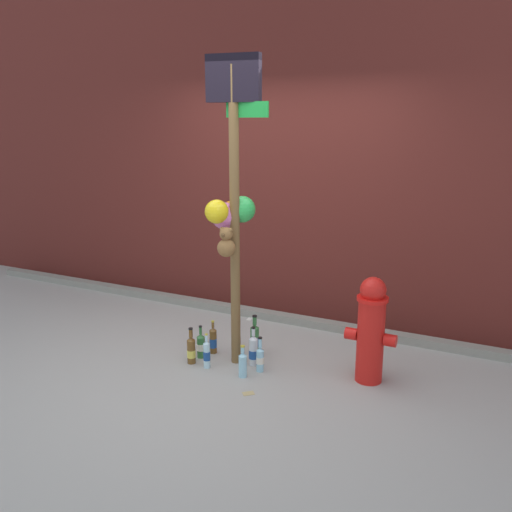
# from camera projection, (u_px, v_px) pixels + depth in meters

# --- Properties ---
(ground_plane) EXTENTS (14.00, 14.00, 0.00)m
(ground_plane) POSITION_uv_depth(u_px,v_px,m) (213.00, 370.00, 4.55)
(ground_plane) COLOR #9E9B93
(building_wall) EXTENTS (10.00, 0.20, 3.70)m
(building_wall) POSITION_uv_depth(u_px,v_px,m) (291.00, 141.00, 5.55)
(building_wall) COLOR #561E19
(building_wall) RESTS_ON ground_plane
(curb_strip) EXTENTS (8.00, 0.12, 0.08)m
(curb_strip) POSITION_uv_depth(u_px,v_px,m) (275.00, 316.00, 5.68)
(curb_strip) COLOR gray
(curb_strip) RESTS_ON ground_plane
(memorial_post) EXTENTS (0.53, 0.46, 2.55)m
(memorial_post) POSITION_uv_depth(u_px,v_px,m) (231.00, 194.00, 4.38)
(memorial_post) COLOR brown
(memorial_post) RESTS_ON ground_plane
(fire_hydrant) EXTENTS (0.41, 0.25, 0.87)m
(fire_hydrant) POSITION_uv_depth(u_px,v_px,m) (371.00, 329.00, 4.26)
(fire_hydrant) COLOR red
(fire_hydrant) RESTS_ON ground_plane
(bottle_0) EXTENTS (0.08, 0.08, 0.36)m
(bottle_0) POSITION_uv_depth(u_px,v_px,m) (255.00, 339.00, 4.84)
(bottle_0) COLOR #337038
(bottle_0) RESTS_ON ground_plane
(bottle_1) EXTENTS (0.07, 0.07, 0.31)m
(bottle_1) POSITION_uv_depth(u_px,v_px,m) (213.00, 341.00, 4.85)
(bottle_1) COLOR brown
(bottle_1) RESTS_ON ground_plane
(bottle_2) EXTENTS (0.08, 0.08, 0.35)m
(bottle_2) POSITION_uv_depth(u_px,v_px,m) (253.00, 350.00, 4.61)
(bottle_2) COLOR silver
(bottle_2) RESTS_ON ground_plane
(bottle_3) EXTENTS (0.07, 0.07, 0.28)m
(bottle_3) POSITION_uv_depth(u_px,v_px,m) (243.00, 364.00, 4.41)
(bottle_3) COLOR #93CCE0
(bottle_3) RESTS_ON ground_plane
(bottle_4) EXTENTS (0.07, 0.07, 0.31)m
(bottle_4) POSITION_uv_depth(u_px,v_px,m) (260.00, 358.00, 4.50)
(bottle_4) COLOR #93CCE0
(bottle_4) RESTS_ON ground_plane
(bottle_5) EXTENTS (0.06, 0.06, 0.31)m
(bottle_5) POSITION_uv_depth(u_px,v_px,m) (207.00, 354.00, 4.57)
(bottle_5) COLOR #B2DBEA
(bottle_5) RESTS_ON ground_plane
(bottle_6) EXTENTS (0.07, 0.07, 0.30)m
(bottle_6) POSITION_uv_depth(u_px,v_px,m) (201.00, 345.00, 4.77)
(bottle_6) COLOR #337038
(bottle_6) RESTS_ON ground_plane
(bottle_7) EXTENTS (0.07, 0.07, 0.33)m
(bottle_7) POSITION_uv_depth(u_px,v_px,m) (191.00, 350.00, 4.65)
(bottle_7) COLOR brown
(bottle_7) RESTS_ON ground_plane
(litter_0) EXTENTS (0.06, 0.14, 0.01)m
(litter_0) POSITION_uv_depth(u_px,v_px,m) (250.00, 318.00, 5.73)
(litter_0) COLOR silver
(litter_0) RESTS_ON ground_plane
(litter_1) EXTENTS (0.11, 0.10, 0.01)m
(litter_1) POSITION_uv_depth(u_px,v_px,m) (248.00, 393.00, 4.15)
(litter_1) COLOR tan
(litter_1) RESTS_ON ground_plane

